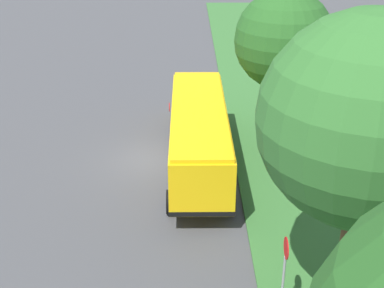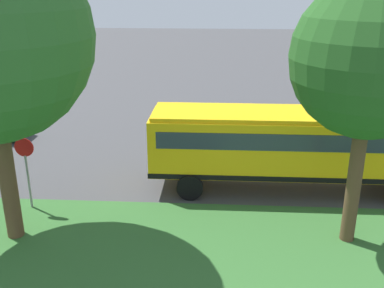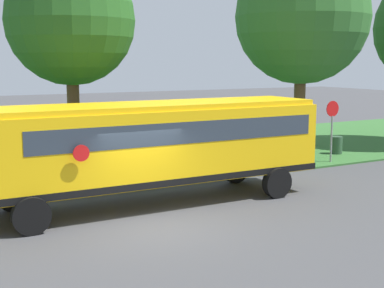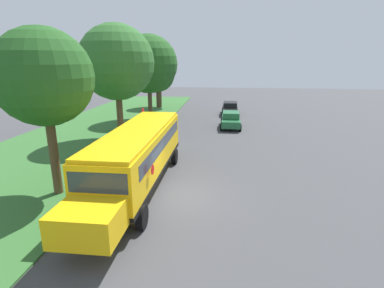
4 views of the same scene
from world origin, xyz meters
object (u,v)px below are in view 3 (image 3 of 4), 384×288
(oak_tree_beside_bus, at_px, (73,22))
(oak_tree_roadside_mid, at_px, (300,15))
(stop_sign, at_px, (332,124))
(trash_bin, at_px, (336,146))
(school_bus, at_px, (150,143))

(oak_tree_beside_bus, xyz_separation_m, oak_tree_roadside_mid, (-0.62, 10.60, 0.70))
(oak_tree_beside_bus, relative_size, oak_tree_roadside_mid, 0.86)
(stop_sign, relative_size, trash_bin, 3.04)
(oak_tree_beside_bus, xyz_separation_m, trash_bin, (-0.04, 12.54, -5.31))
(school_bus, distance_m, oak_tree_beside_bus, 5.51)
(oak_tree_roadside_mid, height_order, trash_bin, oak_tree_roadside_mid)
(school_bus, relative_size, stop_sign, 4.53)
(school_bus, xyz_separation_m, oak_tree_roadside_mid, (-4.41, 9.44, 4.54))
(school_bus, bearing_deg, oak_tree_roadside_mid, 115.02)
(oak_tree_beside_bus, bearing_deg, trash_bin, 90.17)
(stop_sign, distance_m, trash_bin, 2.58)
(oak_tree_beside_bus, bearing_deg, stop_sign, 82.55)
(oak_tree_beside_bus, height_order, trash_bin, oak_tree_beside_bus)
(oak_tree_roadside_mid, distance_m, trash_bin, 6.35)
(school_bus, xyz_separation_m, oak_tree_beside_bus, (-3.78, -1.16, 3.84))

